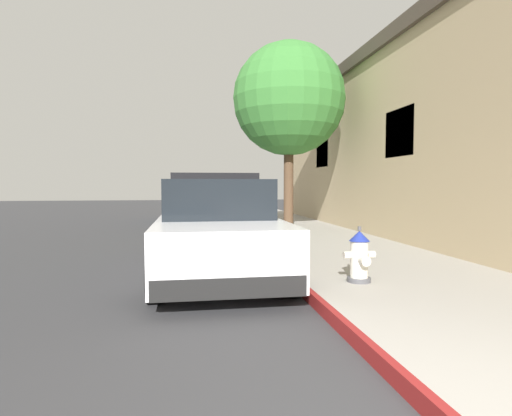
{
  "coord_description": "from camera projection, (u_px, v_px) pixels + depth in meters",
  "views": [
    {
      "loc": [
        -1.53,
        -1.76,
        1.47
      ],
      "look_at": [
        -0.17,
        6.7,
        1.0
      ],
      "focal_mm": 29.16,
      "sensor_mm": 36.0,
      "label": 1
    }
  ],
  "objects": [
    {
      "name": "police_cruiser",
      "position": [
        216.0,
        228.0,
        7.01
      ],
      "size": [
        1.94,
        4.84,
        1.68
      ],
      "color": "white",
      "rests_on": "ground"
    },
    {
      "name": "storefront_building",
      "position": [
        511.0,
        137.0,
        10.0
      ],
      "size": [
        6.03,
        20.23,
        5.23
      ],
      "color": "tan",
      "rests_on": "ground"
    },
    {
      "name": "curb_painted_edge",
      "position": [
        242.0,
        234.0,
        11.91
      ],
      "size": [
        0.08,
        60.0,
        0.15
      ],
      "primitive_type": "cube",
      "color": "maroon",
      "rests_on": "ground"
    },
    {
      "name": "fire_hydrant",
      "position": [
        359.0,
        256.0,
        5.66
      ],
      "size": [
        0.44,
        0.4,
        0.76
      ],
      "color": "#4C4C51",
      "rests_on": "sidewalk_pavement"
    },
    {
      "name": "ground_plane",
      "position": [
        83.0,
        243.0,
        11.23
      ],
      "size": [
        30.06,
        60.0,
        0.2
      ],
      "primitive_type": "cube",
      "color": "#353538"
    },
    {
      "name": "street_tree",
      "position": [
        289.0,
        100.0,
        11.98
      ],
      "size": [
        3.23,
        3.23,
        5.41
      ],
      "color": "brown",
      "rests_on": "sidewalk_pavement"
    },
    {
      "name": "sidewalk_pavement",
      "position": [
        298.0,
        233.0,
        12.17
      ],
      "size": [
        3.24,
        60.0,
        0.15
      ],
      "primitive_type": "cube",
      "color": "#9E9991",
      "rests_on": "ground"
    },
    {
      "name": "parked_car_silver_ahead",
      "position": [
        198.0,
        203.0,
        17.04
      ],
      "size": [
        1.94,
        4.84,
        1.56
      ],
      "color": "navy",
      "rests_on": "ground"
    }
  ]
}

